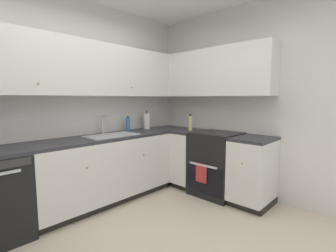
% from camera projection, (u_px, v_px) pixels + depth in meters
% --- Properties ---
extents(wall_back, '(4.04, 0.05, 2.66)m').
position_uv_depth(wall_back, '(58.00, 102.00, 3.01)').
color(wall_back, silver).
rests_on(wall_back, ground_plane).
extents(wall_right, '(0.05, 3.41, 2.66)m').
position_uv_depth(wall_right, '(257.00, 102.00, 3.31)').
color(wall_right, silver).
rests_on(wall_right, ground_plane).
extents(lower_cabinets_back, '(1.88, 0.62, 0.85)m').
position_uv_depth(lower_cabinets_back, '(105.00, 170.00, 3.20)').
color(lower_cabinets_back, silver).
rests_on(lower_cabinets_back, ground_plane).
extents(countertop_back, '(3.08, 0.60, 0.03)m').
position_uv_depth(countertop_back, '(104.00, 138.00, 3.15)').
color(countertop_back, '#2D2D33').
rests_on(countertop_back, lower_cabinets_back).
extents(lower_cabinets_right, '(0.62, 1.40, 0.85)m').
position_uv_depth(lower_cabinets_right, '(224.00, 166.00, 3.38)').
color(lower_cabinets_right, silver).
rests_on(lower_cabinets_right, ground_plane).
extents(countertop_right, '(0.60, 1.40, 0.03)m').
position_uv_depth(countertop_right, '(225.00, 136.00, 3.32)').
color(countertop_right, '#2D2D33').
rests_on(countertop_right, lower_cabinets_right).
extents(oven_range, '(0.68, 0.62, 1.03)m').
position_uv_depth(oven_range, '(217.00, 163.00, 3.47)').
color(oven_range, black).
rests_on(oven_range, ground_plane).
extents(upper_cabinets_back, '(2.76, 0.34, 0.67)m').
position_uv_depth(upper_cabinets_back, '(85.00, 69.00, 3.03)').
color(upper_cabinets_back, silver).
extents(upper_cabinets_right, '(0.32, 1.95, 0.67)m').
position_uv_depth(upper_cabinets_right, '(208.00, 73.00, 3.59)').
color(upper_cabinets_right, silver).
extents(sink, '(0.68, 0.40, 0.10)m').
position_uv_depth(sink, '(112.00, 139.00, 3.21)').
color(sink, '#B7B7BC').
rests_on(sink, countertop_back).
extents(faucet, '(0.07, 0.16, 0.26)m').
position_uv_depth(faucet, '(104.00, 123.00, 3.34)').
color(faucet, silver).
rests_on(faucet, countertop_back).
extents(soap_bottle, '(0.06, 0.06, 0.23)m').
position_uv_depth(soap_bottle, '(128.00, 124.00, 3.64)').
color(soap_bottle, '#3F72BF').
rests_on(soap_bottle, countertop_back).
extents(paper_towel_roll, '(0.11, 0.11, 0.31)m').
position_uv_depth(paper_towel_roll, '(147.00, 121.00, 3.89)').
color(paper_towel_roll, white).
rests_on(paper_towel_roll, countertop_back).
extents(oil_bottle, '(0.06, 0.06, 0.25)m').
position_uv_depth(oil_bottle, '(190.00, 123.00, 3.72)').
color(oil_bottle, beige).
rests_on(oil_bottle, countertop_right).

